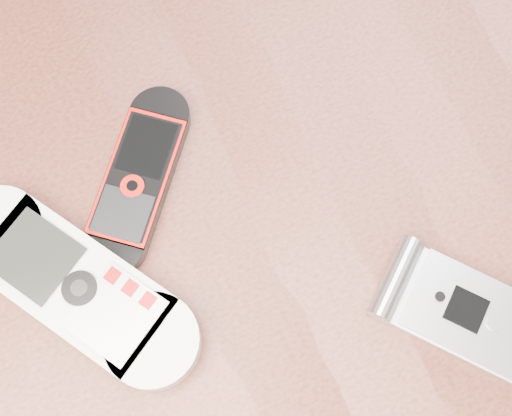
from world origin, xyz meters
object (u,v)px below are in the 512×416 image
object	(u,v)px
table	(250,256)
nokia_black_red	(138,178)
motorola_razr	(468,314)
nokia_white	(75,285)

from	to	relation	value
table	nokia_black_red	size ratio (longest dim) A/B	8.83
motorola_razr	nokia_white	bearing A→B (deg)	113.08
nokia_white	nokia_black_red	bearing A→B (deg)	8.54
nokia_white	nokia_black_red	size ratio (longest dim) A/B	1.34
nokia_white	nokia_black_red	distance (m)	0.08
nokia_white	motorola_razr	xyz separation A→B (m)	(0.21, -0.12, -0.00)
nokia_black_red	motorola_razr	bearing A→B (deg)	-7.70
table	motorola_razr	world-z (taller)	motorola_razr
table	nokia_white	bearing A→B (deg)	178.06
nokia_white	motorola_razr	distance (m)	0.25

